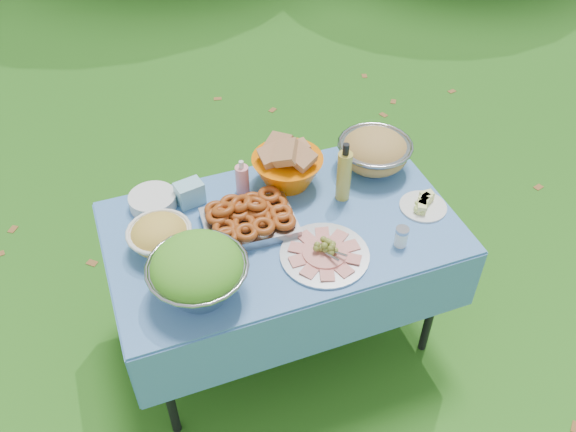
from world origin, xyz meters
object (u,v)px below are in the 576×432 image
object	(u,v)px
pasta_bowl_steel	(375,151)
charcuterie_platter	(325,249)
salad_bowl	(198,271)
picnic_table	(282,285)
oil_bottle	(344,172)
plate_stack	(153,201)
bread_bowl	(287,164)

from	to	relation	value
pasta_bowl_steel	charcuterie_platter	xyz separation A→B (m)	(-0.44, -0.45, -0.05)
salad_bowl	pasta_bowl_steel	size ratio (longest dim) A/B	1.10
charcuterie_platter	picnic_table	bearing A→B (deg)	114.65
pasta_bowl_steel	charcuterie_platter	size ratio (longest dim) A/B	0.95
picnic_table	pasta_bowl_steel	world-z (taller)	pasta_bowl_steel
salad_bowl	oil_bottle	bearing A→B (deg)	23.35
salad_bowl	plate_stack	world-z (taller)	salad_bowl
picnic_table	pasta_bowl_steel	xyz separation A→B (m)	(0.54, 0.23, 0.47)
plate_stack	bread_bowl	bearing A→B (deg)	-5.41
oil_bottle	salad_bowl	bearing A→B (deg)	-156.65
charcuterie_platter	oil_bottle	size ratio (longest dim) A/B	1.25
picnic_table	plate_stack	xyz separation A→B (m)	(-0.48, 0.32, 0.41)
picnic_table	salad_bowl	world-z (taller)	salad_bowl
picnic_table	charcuterie_platter	distance (m)	0.49
pasta_bowl_steel	charcuterie_platter	world-z (taller)	pasta_bowl_steel
salad_bowl	charcuterie_platter	xyz separation A→B (m)	(0.51, 0.01, -0.08)
plate_stack	charcuterie_platter	xyz separation A→B (m)	(0.58, -0.54, 0.01)
salad_bowl	plate_stack	distance (m)	0.56
plate_stack	charcuterie_platter	world-z (taller)	charcuterie_platter
plate_stack	oil_bottle	size ratio (longest dim) A/B	0.71
salad_bowl	plate_stack	xyz separation A→B (m)	(-0.07, 0.55, -0.09)
picnic_table	salad_bowl	xyz separation A→B (m)	(-0.41, -0.23, 0.50)
salad_bowl	oil_bottle	size ratio (longest dim) A/B	1.29
picnic_table	charcuterie_platter	xyz separation A→B (m)	(0.10, -0.22, 0.42)
salad_bowl	charcuterie_platter	size ratio (longest dim) A/B	1.04
plate_stack	pasta_bowl_steel	size ratio (longest dim) A/B	0.60
bread_bowl	oil_bottle	bearing A→B (deg)	-42.91
picnic_table	plate_stack	size ratio (longest dim) A/B	7.10
bread_bowl	oil_bottle	distance (m)	0.27
plate_stack	oil_bottle	xyz separation A→B (m)	(0.80, -0.24, 0.12)
salad_bowl	bread_bowl	distance (m)	0.73
picnic_table	salad_bowl	distance (m)	0.69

